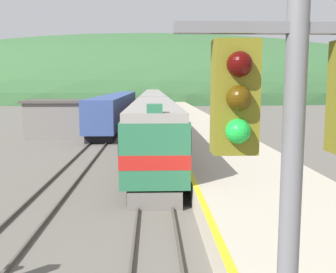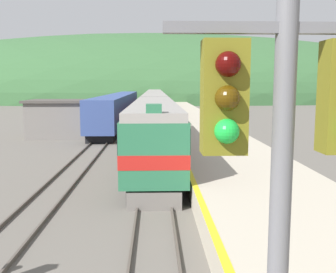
{
  "view_description": "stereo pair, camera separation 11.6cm",
  "coord_description": "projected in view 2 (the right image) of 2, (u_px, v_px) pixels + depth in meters",
  "views": [
    {
      "loc": [
        -0.08,
        -2.51,
        5.2
      ],
      "look_at": [
        0.75,
        18.7,
        2.39
      ],
      "focal_mm": 42.0,
      "sensor_mm": 36.0,
      "label": 1
    },
    {
      "loc": [
        0.04,
        -2.51,
        5.2
      ],
      "look_at": [
        0.75,
        18.7,
        2.39
      ],
      "focal_mm": 42.0,
      "sensor_mm": 36.0,
      "label": 2
    }
  ],
  "objects": [
    {
      "name": "express_train_lead_car",
      "position": [
        154.0,
        129.0,
        26.62
      ],
      "size": [
        2.99,
        22.02,
        4.41
      ],
      "color": "black",
      "rests_on": "ground"
    },
    {
      "name": "carriage_third",
      "position": [
        154.0,
        101.0,
        72.17
      ],
      "size": [
        2.98,
        21.98,
        4.05
      ],
      "color": "black",
      "rests_on": "ground"
    },
    {
      "name": "carriage_fourth",
      "position": [
        155.0,
        97.0,
        94.82
      ],
      "size": [
        2.98,
        21.98,
        4.05
      ],
      "color": "black",
      "rests_on": "ground"
    },
    {
      "name": "siding_train",
      "position": [
        120.0,
        108.0,
        55.29
      ],
      "size": [
        2.9,
        43.91,
        3.87
      ],
      "color": "black",
      "rests_on": "ground"
    },
    {
      "name": "carriage_second",
      "position": [
        154.0,
        109.0,
        49.52
      ],
      "size": [
        2.98,
        21.98,
        4.05
      ],
      "color": "black",
      "rests_on": "ground"
    },
    {
      "name": "track_main",
      "position": [
        155.0,
        113.0,
        72.52
      ],
      "size": [
        1.52,
        180.0,
        0.16
      ],
      "color": "#4C443D",
      "rests_on": "ground"
    },
    {
      "name": "station_shed",
      "position": [
        64.0,
        118.0,
        39.05
      ],
      "size": [
        6.92,
        5.13,
        3.71
      ],
      "color": "slate",
      "rests_on": "ground"
    },
    {
      "name": "platform",
      "position": [
        189.0,
        120.0,
        52.8
      ],
      "size": [
        6.24,
        140.0,
        1.03
      ],
      "color": "#B2A893",
      "rests_on": "ground"
    },
    {
      "name": "track_siding",
      "position": [
        128.0,
        113.0,
        72.35
      ],
      "size": [
        1.52,
        180.0,
        0.16
      ],
      "color": "#4C443D",
      "rests_on": "ground"
    },
    {
      "name": "distant_hills",
      "position": [
        155.0,
        99.0,
        147.26
      ],
      "size": [
        234.28,
        105.43,
        46.29
      ],
      "color": "#335B33",
      "rests_on": "ground"
    },
    {
      "name": "signal_mast_main",
      "position": [
        282.0,
        183.0,
        3.63
      ],
      "size": [
        2.2,
        0.42,
        6.59
      ],
      "color": "slate",
      "rests_on": "ground"
    }
  ]
}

